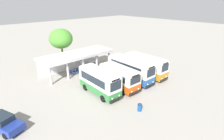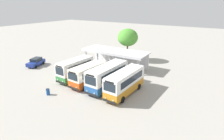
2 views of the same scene
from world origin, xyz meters
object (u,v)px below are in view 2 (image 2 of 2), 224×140
Objects in this scene: waiting_chair_fourth_seat at (113,65)px; litter_bin_apron at (48,92)px; parked_car_flank at (36,62)px; city_bus_middle_cream at (108,76)px; waiting_chair_fifth_seat at (116,66)px; city_bus_second_in_row at (88,74)px; waiting_chair_end_by_column at (105,64)px; waiting_chair_second_from_end at (108,64)px; city_bus_fourth_amber at (125,82)px; waiting_chair_middle_seat at (110,65)px; city_bus_nearest_orange at (75,68)px.

litter_bin_apron is (-1.65, -14.60, -0.07)m from waiting_chair_fourth_seat.
city_bus_middle_cream is at bearing -2.30° from parked_car_flank.
litter_bin_apron is at bearing -98.93° from waiting_chair_fifth_seat.
city_bus_second_in_row is 8.82m from waiting_chair_fifth_seat.
waiting_chair_second_from_end is (0.65, -0.01, 0.00)m from waiting_chair_end_by_column.
waiting_chair_fourth_seat is (-7.29, 8.56, -1.34)m from city_bus_fourth_amber.
waiting_chair_fifth_seat is at bearing -1.50° from waiting_chair_fourth_seat.
litter_bin_apron is at bearing -93.92° from waiting_chair_middle_seat.
parked_car_flank is (-11.69, 0.79, -1.04)m from city_bus_nearest_orange.
parked_car_flank is at bearing 176.79° from city_bus_fourth_amber.
parked_car_flank is at bearing 177.70° from city_bus_middle_cream.
waiting_chair_middle_seat is 0.96× the size of litter_bin_apron.
waiting_chair_fourth_seat is (-0.87, 8.74, -1.22)m from city_bus_second_in_row.
city_bus_middle_cream is 1.04× the size of city_bus_fourth_amber.
litter_bin_apron is at bearing -145.94° from city_bus_fourth_amber.
waiting_chair_end_by_column is 1.00× the size of waiting_chair_second_from_end.
parked_car_flank is 5.22× the size of waiting_chair_middle_seat.
city_bus_nearest_orange reaches higher than waiting_chair_end_by_column.
waiting_chair_end_by_column and waiting_chair_second_from_end have the same top height.
waiting_chair_fifth_seat is at bearing 127.87° from city_bus_fourth_amber.
city_bus_fourth_amber is 11.75m from waiting_chair_middle_seat.
city_bus_nearest_orange is at bearing -101.72° from waiting_chair_middle_seat.
city_bus_nearest_orange reaches higher than waiting_chair_fourth_seat.
waiting_chair_second_from_end is 1.94m from waiting_chair_fifth_seat.
waiting_chair_fourth_seat is (1.94, 0.01, 0.00)m from waiting_chair_end_by_column.
waiting_chair_end_by_column is at bearing 178.68° from waiting_chair_second_from_end.
city_bus_fourth_amber is 21.37m from parked_car_flank.
parked_car_flank is 4.99× the size of litter_bin_apron.
city_bus_second_in_row is 7.74× the size of waiting_chair_fourth_seat.
city_bus_middle_cream is 3.24m from city_bus_fourth_amber.
waiting_chair_fifth_seat is at bearing -0.97° from waiting_chair_middle_seat.
waiting_chair_middle_seat is at bearing 120.28° from city_bus_middle_cream.
waiting_chair_second_from_end is at bearing 29.96° from parked_car_flank.
city_bus_nearest_orange is 8.26m from waiting_chair_end_by_column.
city_bus_second_in_row reaches higher than waiting_chair_middle_seat.
litter_bin_apron reaches higher than waiting_chair_end_by_column.
waiting_chair_end_by_column is at bearing -179.30° from waiting_chair_middle_seat.
city_bus_nearest_orange is 0.85× the size of city_bus_middle_cream.
city_bus_second_in_row is 14.99m from parked_car_flank.
city_bus_nearest_orange is 0.88× the size of city_bus_fourth_amber.
city_bus_second_in_row reaches higher than waiting_chair_end_by_column.
waiting_chair_fifth_seat is at bearing -0.14° from waiting_chair_end_by_column.
city_bus_middle_cream is at bearing 11.50° from city_bus_second_in_row.
waiting_chair_fifth_seat is 0.96× the size of litter_bin_apron.
waiting_chair_middle_seat is (0.65, 0.03, 0.00)m from waiting_chair_second_from_end.
parked_car_flank is 5.22× the size of waiting_chair_second_from_end.
city_bus_fourth_amber is at bearing -52.13° from waiting_chair_fifth_seat.
waiting_chair_fourth_seat is at bearing 1.14° from waiting_chair_second_from_end.
city_bus_nearest_orange is 8.77m from waiting_chair_fifth_seat.
litter_bin_apron is (-1.00, -14.61, -0.07)m from waiting_chair_middle_seat.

